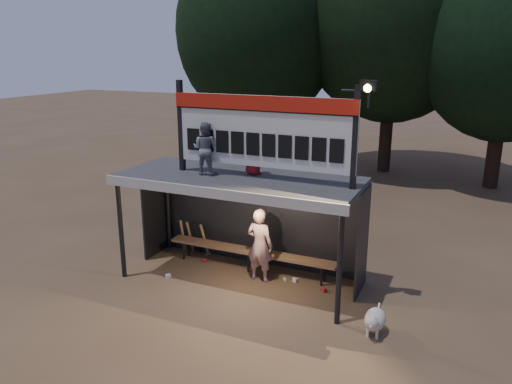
% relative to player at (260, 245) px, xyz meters
% --- Properties ---
extents(ground, '(80.00, 80.00, 0.00)m').
position_rel_player_xyz_m(ground, '(-0.40, -0.16, -0.81)').
color(ground, brown).
rests_on(ground, ground).
extents(player, '(0.62, 0.43, 1.62)m').
position_rel_player_xyz_m(player, '(0.00, 0.00, 0.00)').
color(player, silver).
rests_on(player, ground).
extents(child_a, '(0.56, 0.45, 1.09)m').
position_rel_player_xyz_m(child_a, '(-1.10, -0.29, 2.05)').
color(child_a, slate).
rests_on(child_a, dugout_shelter).
extents(child_b, '(0.56, 0.51, 0.96)m').
position_rel_player_xyz_m(child_b, '(-0.20, 0.13, 1.99)').
color(child_b, maroon).
rests_on(child_b, dugout_shelter).
extents(dugout_shelter, '(5.10, 2.08, 2.32)m').
position_rel_player_xyz_m(dugout_shelter, '(-0.40, 0.09, 1.04)').
color(dugout_shelter, '#373739').
rests_on(dugout_shelter, ground).
extents(scoreboard_assembly, '(4.10, 0.27, 1.99)m').
position_rel_player_xyz_m(scoreboard_assembly, '(0.16, -0.16, 2.51)').
color(scoreboard_assembly, black).
rests_on(scoreboard_assembly, dugout_shelter).
extents(bench, '(4.00, 0.35, 0.48)m').
position_rel_player_xyz_m(bench, '(-0.40, 0.39, -0.38)').
color(bench, brown).
rests_on(bench, ground).
extents(tree_left, '(6.46, 6.46, 9.27)m').
position_rel_player_xyz_m(tree_left, '(-4.40, 9.84, 4.70)').
color(tree_left, black).
rests_on(tree_left, ground).
extents(tree_mid, '(7.22, 7.22, 10.36)m').
position_rel_player_xyz_m(tree_mid, '(0.60, 11.34, 5.36)').
color(tree_mid, black).
rests_on(tree_mid, ground).
extents(tree_right, '(6.08, 6.08, 8.72)m').
position_rel_player_xyz_m(tree_right, '(4.60, 10.34, 4.38)').
color(tree_right, black).
rests_on(tree_right, ground).
extents(dog, '(0.36, 0.81, 0.49)m').
position_rel_player_xyz_m(dog, '(2.69, -1.14, -0.53)').
color(dog, silver).
rests_on(dog, ground).
extents(bats, '(0.68, 0.35, 0.84)m').
position_rel_player_xyz_m(bats, '(-2.04, 0.66, -0.38)').
color(bats, '#A57A4D').
rests_on(bats, ground).
extents(litter, '(3.43, 1.55, 0.08)m').
position_rel_player_xyz_m(litter, '(-0.39, 0.12, -0.77)').
color(litter, '#A91D22').
rests_on(litter, ground).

